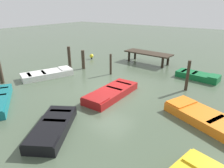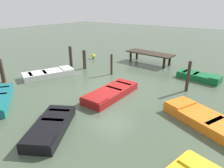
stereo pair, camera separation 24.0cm
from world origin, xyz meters
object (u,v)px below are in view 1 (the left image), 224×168
(mooring_piling_mid_right, at_px, (111,64))
(marker_buoy, at_px, (92,56))
(rowboat_orange, at_px, (208,119))
(mooring_piling_center, at_px, (69,57))
(dock_segment, at_px, (148,54))
(rowboat_green, at_px, (198,76))
(rowboat_white, at_px, (48,74))
(mooring_piling_mid_left, at_px, (0,72))
(rowboat_red, at_px, (111,93))
(mooring_piling_far_left, at_px, (188,76))
(mooring_piling_near_right, at_px, (83,60))
(rowboat_black, at_px, (53,127))

(mooring_piling_mid_right, bearing_deg, marker_buoy, 147.38)
(rowboat_orange, bearing_deg, mooring_piling_center, 10.39)
(dock_segment, bearing_deg, mooring_piling_mid_right, -96.72)
(dock_segment, height_order, rowboat_green, dock_segment)
(rowboat_white, distance_m, mooring_piling_mid_left, 2.95)
(rowboat_white, bearing_deg, mooring_piling_mid_right, -24.80)
(rowboat_red, distance_m, mooring_piling_center, 6.56)
(rowboat_orange, height_order, rowboat_white, same)
(rowboat_white, height_order, mooring_piling_far_left, mooring_piling_far_left)
(dock_segment, distance_m, rowboat_red, 7.65)
(mooring_piling_mid_left, relative_size, marker_buoy, 3.27)
(rowboat_orange, xyz_separation_m, mooring_piling_far_left, (-1.82, 3.15, 0.70))
(mooring_piling_mid_right, bearing_deg, rowboat_green, 25.78)
(rowboat_green, bearing_deg, mooring_piling_near_right, -154.80)
(rowboat_green, relative_size, mooring_piling_mid_left, 1.82)
(rowboat_red, xyz_separation_m, rowboat_orange, (4.99, 0.13, -0.00))
(dock_segment, xyz_separation_m, marker_buoy, (-4.99, -1.77, -0.53))
(rowboat_white, height_order, mooring_piling_center, mooring_piling_center)
(rowboat_red, xyz_separation_m, rowboat_black, (0.03, -4.09, 0.00))
(rowboat_green, bearing_deg, mooring_piling_mid_right, -147.97)
(rowboat_red, xyz_separation_m, rowboat_white, (-5.58, 0.07, 0.00))
(mooring_piling_near_right, height_order, mooring_piling_mid_right, mooring_piling_mid_right)
(rowboat_red, distance_m, rowboat_white, 5.58)
(mooring_piling_mid_right, xyz_separation_m, marker_buoy, (-4.09, 2.62, -0.47))
(mooring_piling_mid_right, bearing_deg, rowboat_black, -72.45)
(rowboat_green, height_order, mooring_piling_mid_left, mooring_piling_mid_left)
(rowboat_red, distance_m, mooring_piling_near_right, 5.72)
(mooring_piling_near_right, bearing_deg, marker_buoy, 118.60)
(dock_segment, bearing_deg, rowboat_white, -114.85)
(dock_segment, distance_m, rowboat_orange, 9.74)
(rowboat_white, relative_size, mooring_piling_mid_left, 2.34)
(dock_segment, relative_size, rowboat_black, 1.37)
(rowboat_white, xyz_separation_m, mooring_piling_near_right, (0.74, 2.92, 0.53))
(mooring_piling_far_left, height_order, mooring_piling_center, mooring_piling_far_left)
(mooring_piling_mid_right, distance_m, marker_buoy, 4.88)
(dock_segment, distance_m, rowboat_green, 4.97)
(mooring_piling_mid_left, distance_m, mooring_piling_mid_right, 7.33)
(rowboat_orange, distance_m, marker_buoy, 12.64)
(mooring_piling_far_left, xyz_separation_m, mooring_piling_near_right, (-8.02, -0.29, -0.17))
(rowboat_green, relative_size, rowboat_orange, 0.71)
(rowboat_green, bearing_deg, rowboat_white, -140.93)
(rowboat_white, relative_size, mooring_piling_mid_right, 2.42)
(dock_segment, bearing_deg, rowboat_green, -15.69)
(rowboat_orange, bearing_deg, rowboat_black, 63.52)
(dock_segment, distance_m, mooring_piling_near_right, 5.71)
(mooring_piling_far_left, bearing_deg, marker_buoy, 165.56)
(mooring_piling_center, xyz_separation_m, mooring_piling_mid_right, (3.74, 0.51, -0.10))
(mooring_piling_far_left, distance_m, mooring_piling_mid_left, 11.70)
(rowboat_red, xyz_separation_m, marker_buoy, (-6.34, 5.74, 0.07))
(mooring_piling_near_right, distance_m, marker_buoy, 3.16)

